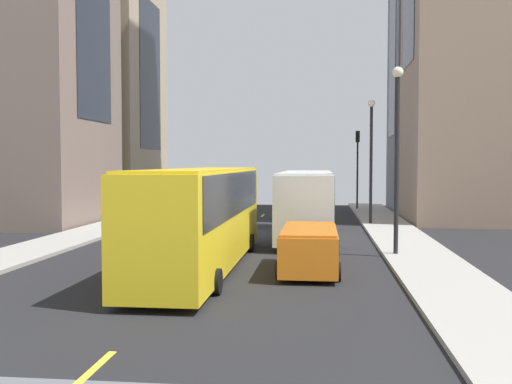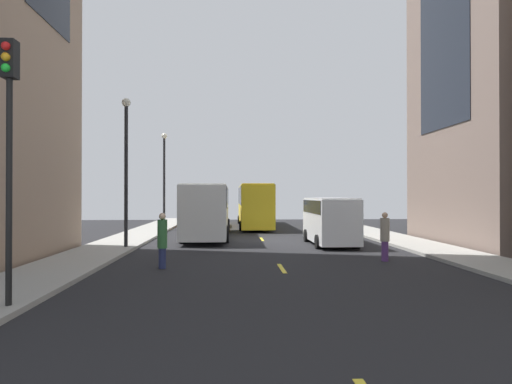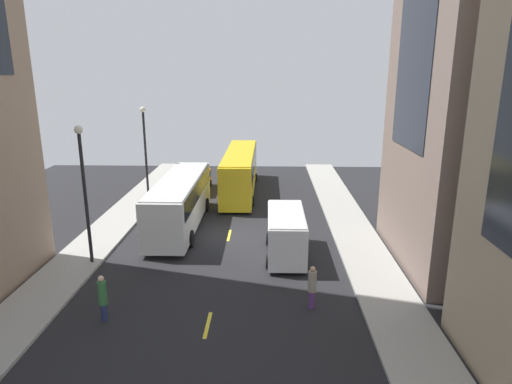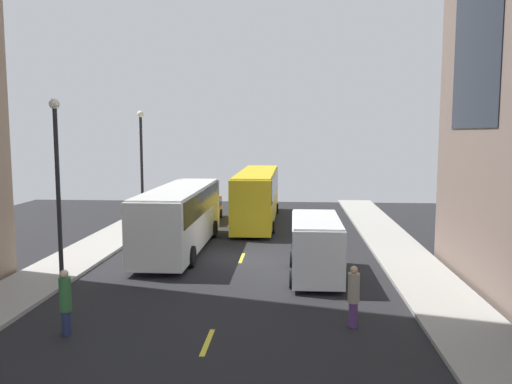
# 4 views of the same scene
# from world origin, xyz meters

# --- Properties ---
(ground_plane) EXTENTS (43.05, 43.05, 0.00)m
(ground_plane) POSITION_xyz_m (0.00, 0.00, 0.00)
(ground_plane) COLOR black
(sidewalk_west) EXTENTS (2.87, 44.00, 0.15)m
(sidewalk_west) POSITION_xyz_m (-8.09, 0.00, 0.07)
(sidewalk_west) COLOR #9E9B93
(sidewalk_west) RESTS_ON ground
(sidewalk_east) EXTENTS (2.87, 44.00, 0.15)m
(sidewalk_east) POSITION_xyz_m (8.09, 0.00, 0.07)
(sidewalk_east) COLOR #9E9B93
(sidewalk_east) RESTS_ON ground
(lane_stripe_1) EXTENTS (0.16, 2.00, 0.01)m
(lane_stripe_1) POSITION_xyz_m (0.00, -10.50, 0.01)
(lane_stripe_1) COLOR yellow
(lane_stripe_1) RESTS_ON ground
(lane_stripe_2) EXTENTS (0.16, 2.00, 0.01)m
(lane_stripe_2) POSITION_xyz_m (0.00, 0.00, 0.01)
(lane_stripe_2) COLOR yellow
(lane_stripe_2) RESTS_ON ground
(lane_stripe_3) EXTENTS (0.16, 2.00, 0.01)m
(lane_stripe_3) POSITION_xyz_m (0.00, 10.50, 0.01)
(lane_stripe_3) COLOR yellow
(lane_stripe_3) RESTS_ON ground
(lane_stripe_4) EXTENTS (0.16, 2.00, 0.01)m
(lane_stripe_4) POSITION_xyz_m (0.00, 21.00, 0.01)
(lane_stripe_4) COLOR yellow
(lane_stripe_4) RESTS_ON ground
(city_bus_white) EXTENTS (2.80, 11.28, 3.35)m
(city_bus_white) POSITION_xyz_m (-3.43, 1.62, 2.01)
(city_bus_white) COLOR silver
(city_bus_white) RESTS_ON ground
(streetcar_yellow) EXTENTS (2.70, 13.13, 3.59)m
(streetcar_yellow) POSITION_xyz_m (0.06, 10.68, 2.12)
(streetcar_yellow) COLOR yellow
(streetcar_yellow) RESTS_ON ground
(delivery_van_white) EXTENTS (2.25, 5.42, 2.58)m
(delivery_van_white) POSITION_xyz_m (3.53, -3.15, 1.51)
(delivery_van_white) COLOR white
(delivery_van_white) RESTS_ON ground
(car_orange_0) EXTENTS (2.08, 4.65, 1.55)m
(car_orange_0) POSITION_xyz_m (-3.75, 11.00, 0.92)
(car_orange_0) COLOR orange
(car_orange_0) RESTS_ON ground
(pedestrian_crossing_near) EXTENTS (0.36, 0.36, 2.06)m
(pedestrian_crossing_near) POSITION_xyz_m (-4.43, -10.24, 1.09)
(pedestrian_crossing_near) COLOR navy
(pedestrian_crossing_near) RESTS_ON ground
(pedestrian_crossing_mid) EXTENTS (0.37, 0.37, 2.02)m
(pedestrian_crossing_mid) POSITION_xyz_m (4.47, -8.97, 1.07)
(pedestrian_crossing_mid) COLOR #593372
(pedestrian_crossing_mid) RESTS_ON ground
(streetlamp_near) EXTENTS (0.44, 0.44, 7.46)m
(streetlamp_near) POSITION_xyz_m (-7.15, 7.36, 4.69)
(streetlamp_near) COLOR black
(streetlamp_near) RESTS_ON ground
(streetlamp_far) EXTENTS (0.44, 0.44, 7.45)m
(streetlamp_far) POSITION_xyz_m (-7.15, -4.59, 4.68)
(streetlamp_far) COLOR black
(streetlamp_far) RESTS_ON ground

